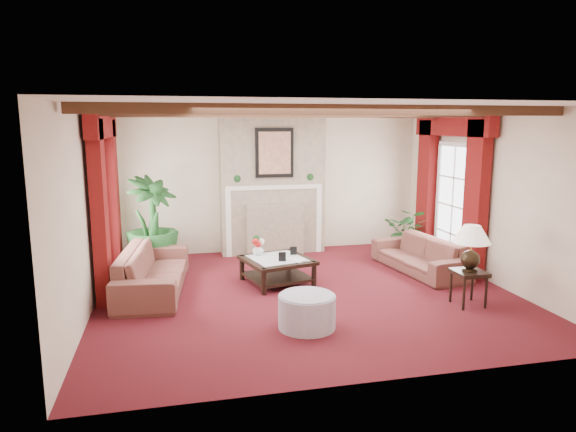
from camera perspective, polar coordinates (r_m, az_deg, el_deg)
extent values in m
plane|color=#470C11|center=(7.74, 1.99, -8.50)|extent=(6.00, 6.00, 0.00)
plane|color=white|center=(7.33, 2.13, 11.91)|extent=(6.00, 6.00, 0.00)
cube|color=beige|center=(10.07, -1.97, 3.75)|extent=(6.00, 0.02, 2.70)
cube|color=beige|center=(7.26, -21.49, 0.52)|extent=(0.02, 5.50, 2.70)
cube|color=beige|center=(8.68, 21.59, 2.00)|extent=(0.02, 5.50, 2.70)
imported|color=#3E111E|center=(7.94, -14.79, -5.09)|extent=(2.36, 1.13, 0.87)
imported|color=#3E111E|center=(9.00, 14.43, -3.62)|extent=(2.10, 1.09, 0.76)
imported|color=black|center=(9.19, -14.81, -2.91)|extent=(2.51, 2.51, 0.90)
imported|color=black|center=(10.02, 13.14, -2.28)|extent=(1.72, 1.73, 0.72)
cylinder|color=#9994A8|center=(6.41, 2.11, -10.57)|extent=(0.71, 0.71, 0.41)
imported|color=silver|center=(8.26, -3.36, -3.76)|extent=(0.22, 0.23, 0.18)
imported|color=black|center=(7.83, 0.39, -4.10)|extent=(0.23, 0.22, 0.29)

